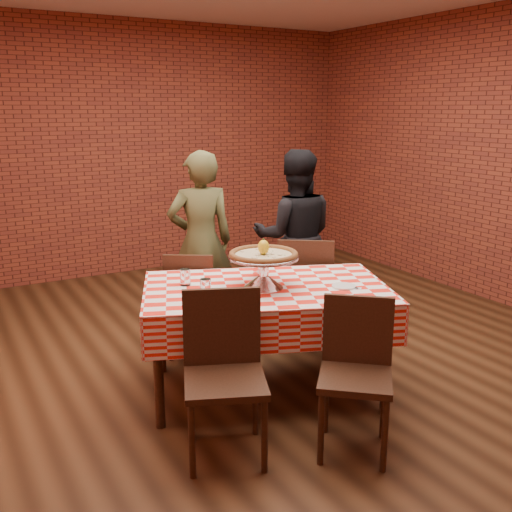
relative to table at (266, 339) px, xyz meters
name	(u,v)px	position (x,y,z in m)	size (l,w,h in m)	color
ground	(265,357)	(0.28, 0.47, -0.38)	(6.00, 6.00, 0.00)	black
back_wall	(135,149)	(0.28, 3.47, 1.08)	(5.50, 5.50, 0.00)	maroon
table	(266,339)	(0.00, 0.00, 0.00)	(1.60, 0.96, 0.75)	#391F14
tablecloth	(266,306)	(0.00, 0.00, 0.25)	(1.64, 1.00, 0.28)	red
pizza_stand	(263,272)	(-0.03, -0.01, 0.49)	(0.48, 0.48, 0.21)	silver
pizza	(264,255)	(-0.03, -0.01, 0.60)	(0.46, 0.46, 0.03)	beige
lemon	(264,247)	(-0.03, -0.01, 0.66)	(0.08, 0.08, 0.10)	yellow
water_glass_left	(206,287)	(-0.44, 0.01, 0.44)	(0.07, 0.07, 0.11)	white
water_glass_right	(185,277)	(-0.46, 0.29, 0.44)	(0.07, 0.07, 0.11)	white
side_plate	(344,286)	(0.44, -0.27, 0.39)	(0.16, 0.16, 0.01)	white
sweetener_packet_a	(355,289)	(0.48, -0.34, 0.39)	(0.05, 0.04, 0.01)	white
sweetener_packet_b	(358,288)	(0.50, -0.35, 0.39)	(0.05, 0.04, 0.01)	white
condiment_caddy	(261,267)	(0.10, 0.25, 0.44)	(0.09, 0.07, 0.12)	silver
chair_near_left	(225,380)	(-0.60, -0.57, 0.09)	(0.45, 0.45, 0.93)	#391F14
chair_near_right	(355,380)	(0.05, -0.90, 0.06)	(0.40, 0.40, 0.88)	#391F14
chair_far_left	(193,302)	(-0.18, 0.84, 0.05)	(0.38, 0.38, 0.86)	#391F14
chair_far_right	(305,290)	(0.72, 0.58, 0.09)	(0.44, 0.44, 0.92)	#391F14
diner_olive	(201,242)	(0.12, 1.32, 0.41)	(0.58, 0.38, 1.58)	#4C4E2B
diner_black	(295,237)	(0.96, 1.11, 0.41)	(0.76, 0.59, 1.57)	black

